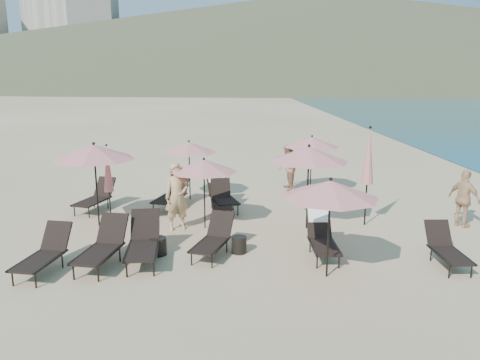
{
  "coord_description": "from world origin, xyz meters",
  "views": [
    {
      "loc": [
        -0.92,
        -10.28,
        4.25
      ],
      "look_at": [
        -0.58,
        3.5,
        1.1
      ],
      "focal_mm": 35.0,
      "sensor_mm": 36.0,
      "label": 1
    }
  ],
  "objects_px": {
    "lounger_1": "(103,245)",
    "umbrella_open_2": "(309,154)",
    "lounger_6": "(96,197)",
    "beachgoer_a": "(177,197)",
    "lounger_5": "(447,248)",
    "umbrella_open_4": "(312,142)",
    "umbrella_closed_0": "(369,157)",
    "beachgoer_b": "(288,168)",
    "lounger_9": "(221,199)",
    "beachgoer_c": "(464,199)",
    "lounger_4": "(322,235)",
    "umbrella_open_5": "(330,189)",
    "lounger_0": "(44,253)",
    "lounger_8": "(221,192)",
    "side_table_1": "(239,245)",
    "umbrella_open_1": "(204,166)",
    "lounger_2": "(143,241)",
    "umbrella_open_3": "(189,147)",
    "umbrella_open_0": "(94,152)",
    "lounger_3": "(213,238)",
    "lounger_7": "(172,193)",
    "umbrella_closed_1": "(108,169)",
    "side_table_0": "(158,246)"
  },
  "relations": [
    {
      "from": "lounger_6",
      "to": "beachgoer_a",
      "type": "distance_m",
      "value": 3.45
    },
    {
      "from": "lounger_5",
      "to": "umbrella_open_1",
      "type": "xyz_separation_m",
      "value": [
        -5.59,
        2.76,
        1.37
      ]
    },
    {
      "from": "lounger_0",
      "to": "lounger_8",
      "type": "relative_size",
      "value": 0.9
    },
    {
      "from": "umbrella_open_2",
      "to": "beachgoer_c",
      "type": "bearing_deg",
      "value": -0.3
    },
    {
      "from": "lounger_4",
      "to": "umbrella_open_2",
      "type": "xyz_separation_m",
      "value": [
        -0.03,
        2.0,
        1.62
      ]
    },
    {
      "from": "lounger_7",
      "to": "beachgoer_b",
      "type": "distance_m",
      "value": 4.63
    },
    {
      "from": "umbrella_open_3",
      "to": "beachgoer_c",
      "type": "relative_size",
      "value": 1.25
    },
    {
      "from": "umbrella_open_0",
      "to": "umbrella_closed_1",
      "type": "bearing_deg",
      "value": 5.87
    },
    {
      "from": "lounger_8",
      "to": "umbrella_open_3",
      "type": "distance_m",
      "value": 2.01
    },
    {
      "from": "umbrella_open_3",
      "to": "beachgoer_b",
      "type": "height_order",
      "value": "umbrella_open_3"
    },
    {
      "from": "lounger_3",
      "to": "umbrella_open_1",
      "type": "height_order",
      "value": "umbrella_open_1"
    },
    {
      "from": "side_table_1",
      "to": "umbrella_open_1",
      "type": "bearing_deg",
      "value": 115.64
    },
    {
      "from": "umbrella_open_3",
      "to": "umbrella_closed_0",
      "type": "height_order",
      "value": "umbrella_closed_0"
    },
    {
      "from": "lounger_1",
      "to": "umbrella_open_2",
      "type": "bearing_deg",
      "value": 37.47
    },
    {
      "from": "lounger_6",
      "to": "lounger_7",
      "type": "height_order",
      "value": "lounger_7"
    },
    {
      "from": "beachgoer_b",
      "to": "lounger_1",
      "type": "bearing_deg",
      "value": -39.52
    },
    {
      "from": "umbrella_open_2",
      "to": "lounger_6",
      "type": "bearing_deg",
      "value": 163.45
    },
    {
      "from": "umbrella_open_4",
      "to": "side_table_1",
      "type": "bearing_deg",
      "value": -115.45
    },
    {
      "from": "beachgoer_a",
      "to": "lounger_7",
      "type": "bearing_deg",
      "value": 81.96
    },
    {
      "from": "lounger_4",
      "to": "umbrella_open_5",
      "type": "distance_m",
      "value": 1.91
    },
    {
      "from": "beachgoer_b",
      "to": "beachgoer_c",
      "type": "bearing_deg",
      "value": 41.28
    },
    {
      "from": "lounger_4",
      "to": "beachgoer_b",
      "type": "height_order",
      "value": "beachgoer_b"
    },
    {
      "from": "lounger_5",
      "to": "umbrella_open_4",
      "type": "xyz_separation_m",
      "value": [
        -1.96,
        6.54,
        1.47
      ]
    },
    {
      "from": "umbrella_open_0",
      "to": "beachgoer_b",
      "type": "distance_m",
      "value": 7.29
    },
    {
      "from": "umbrella_open_2",
      "to": "umbrella_closed_1",
      "type": "relative_size",
      "value": 1.01
    },
    {
      "from": "lounger_1",
      "to": "lounger_9",
      "type": "distance_m",
      "value": 4.81
    },
    {
      "from": "lounger_5",
      "to": "umbrella_open_3",
      "type": "xyz_separation_m",
      "value": [
        -6.25,
        5.82,
        1.41
      ]
    },
    {
      "from": "lounger_8",
      "to": "lounger_9",
      "type": "height_order",
      "value": "lounger_8"
    },
    {
      "from": "lounger_9",
      "to": "beachgoer_c",
      "type": "height_order",
      "value": "beachgoer_c"
    },
    {
      "from": "lounger_2",
      "to": "umbrella_open_1",
      "type": "relative_size",
      "value": 0.93
    },
    {
      "from": "lounger_7",
      "to": "umbrella_open_4",
      "type": "relative_size",
      "value": 0.89
    },
    {
      "from": "lounger_4",
      "to": "umbrella_open_4",
      "type": "xyz_separation_m",
      "value": [
        0.74,
        5.85,
        1.4
      ]
    },
    {
      "from": "lounger_5",
      "to": "lounger_4",
      "type": "bearing_deg",
      "value": 166.23
    },
    {
      "from": "umbrella_open_0",
      "to": "umbrella_closed_1",
      "type": "relative_size",
      "value": 1.03
    },
    {
      "from": "lounger_5",
      "to": "beachgoer_a",
      "type": "distance_m",
      "value": 6.88
    },
    {
      "from": "umbrella_open_4",
      "to": "umbrella_closed_1",
      "type": "relative_size",
      "value": 0.9
    },
    {
      "from": "umbrella_open_0",
      "to": "lounger_6",
      "type": "bearing_deg",
      "value": 107.55
    },
    {
      "from": "side_table_1",
      "to": "side_table_0",
      "type": "bearing_deg",
      "value": -177.73
    },
    {
      "from": "lounger_9",
      "to": "lounger_6",
      "type": "bearing_deg",
      "value": 170.55
    },
    {
      "from": "umbrella_open_5",
      "to": "umbrella_open_3",
      "type": "bearing_deg",
      "value": 118.25
    },
    {
      "from": "lounger_6",
      "to": "beachgoer_a",
      "type": "bearing_deg",
      "value": -16.26
    },
    {
      "from": "lounger_1",
      "to": "umbrella_closed_0",
      "type": "xyz_separation_m",
      "value": [
        6.74,
        2.73,
        1.51
      ]
    },
    {
      "from": "lounger_3",
      "to": "lounger_9",
      "type": "bearing_deg",
      "value": 107.2
    },
    {
      "from": "lounger_3",
      "to": "side_table_0",
      "type": "relative_size",
      "value": 3.94
    },
    {
      "from": "lounger_5",
      "to": "umbrella_open_0",
      "type": "height_order",
      "value": "umbrella_open_0"
    },
    {
      "from": "umbrella_closed_1",
      "to": "umbrella_open_3",
      "type": "bearing_deg",
      "value": 53.75
    },
    {
      "from": "lounger_1",
      "to": "lounger_2",
      "type": "relative_size",
      "value": 1.0
    },
    {
      "from": "lounger_2",
      "to": "beachgoer_b",
      "type": "height_order",
      "value": "beachgoer_b"
    },
    {
      "from": "lounger_9",
      "to": "umbrella_open_4",
      "type": "xyz_separation_m",
      "value": [
        3.18,
        2.34,
        1.43
      ]
    },
    {
      "from": "lounger_0",
      "to": "umbrella_open_4",
      "type": "distance_m",
      "value": 9.78
    }
  ]
}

